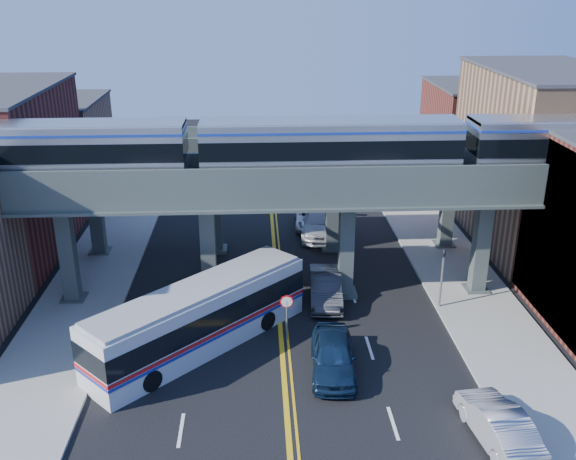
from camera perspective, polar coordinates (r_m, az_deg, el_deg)
name	(u,v)px	position (r m, az deg, el deg)	size (l,w,h in m)	color
ground	(284,373)	(31.60, -0.38, -12.57)	(120.00, 120.00, 0.00)	black
sidewalk_west	(91,284)	(41.54, -17.13, -4.63)	(5.00, 70.00, 0.16)	gray
sidewalk_east	(458,276)	(42.15, 14.85, -3.99)	(5.00, 70.00, 0.16)	gray
building_west_c	(56,148)	(59.43, -19.95, 6.88)	(8.00, 10.00, 8.00)	#8F694A
building_east_b	(540,159)	(47.94, 21.49, 5.87)	(8.00, 14.00, 12.00)	#8F694A
building_east_c	(477,137)	(60.01, 16.44, 7.91)	(8.00, 10.00, 9.00)	maroon
mural_panel	(558,244)	(36.36, 22.86, -1.14)	(0.10, 9.50, 9.50)	teal
elevated_viaduct_near	(277,193)	(35.97, -0.97, 3.30)	(52.00, 3.60, 7.40)	#404A48
elevated_viaduct_far	(274,160)	(42.68, -1.29, 6.23)	(52.00, 3.60, 7.40)	#404A48
transit_train	(330,146)	(35.44, 3.76, 7.47)	(43.97, 2.75, 3.20)	black
stop_sign	(287,310)	(33.26, -0.10, -7.14)	(0.76, 0.09, 2.63)	slate
traffic_signal	(442,272)	(37.11, 13.56, -3.66)	(0.15, 0.18, 4.10)	slate
transit_bus	(200,318)	(33.08, -7.84, -7.72)	(10.96, 10.79, 3.24)	silver
car_lane_a	(333,355)	(31.29, 4.03, -11.07)	(2.09, 5.19, 1.77)	#0F2139
car_lane_b	(326,287)	(37.65, 3.37, -5.12)	(1.81, 5.19, 1.71)	#272729
car_lane_c	(311,217)	(48.88, 2.07, 1.16)	(2.41, 5.23, 1.45)	white
car_lane_d	(320,222)	(47.42, 2.90, 0.75)	(2.60, 6.40, 1.86)	#A9A9AE
car_parked_curb	(498,424)	(28.50, 18.19, -16.08)	(1.73, 4.97, 1.64)	#99999D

